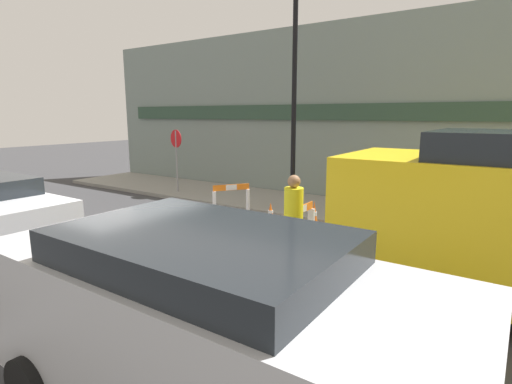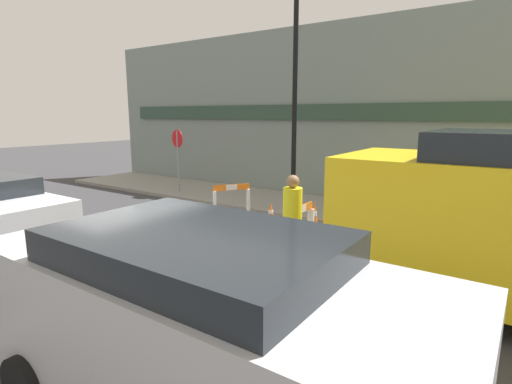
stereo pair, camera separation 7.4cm
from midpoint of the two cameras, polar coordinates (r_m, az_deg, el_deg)
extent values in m
plane|color=#38383A|center=(8.04, -18.36, -9.41)|extent=(60.00, 60.00, 0.00)
cube|color=gray|center=(12.32, 4.07, -1.52)|extent=(18.00, 2.83, 0.12)
cube|color=gray|center=(13.33, 7.58, 11.02)|extent=(18.00, 0.12, 5.50)
cube|color=#2D4738|center=(13.23, 7.36, 11.24)|extent=(16.20, 0.10, 0.50)
cylinder|color=black|center=(11.11, 5.46, -1.99)|extent=(0.29, 0.29, 0.24)
cylinder|color=black|center=(10.83, 5.74, 12.50)|extent=(0.13, 0.13, 5.80)
cylinder|color=gray|center=(13.89, -10.92, 4.33)|extent=(0.06, 0.06, 2.08)
cylinder|color=red|center=(13.83, -11.03, 7.49)|extent=(0.59, 0.12, 0.60)
cube|color=white|center=(10.36, -0.90, -1.86)|extent=(0.14, 0.13, 0.84)
cube|color=white|center=(10.12, -5.70, -2.22)|extent=(0.14, 0.13, 0.84)
cube|color=orange|center=(10.13, -3.30, 0.68)|extent=(0.58, 0.79, 0.15)
cube|color=white|center=(10.13, -3.30, 0.68)|extent=(0.19, 0.25, 0.14)
cube|color=white|center=(8.35, -11.44, -5.06)|extent=(0.11, 0.14, 0.89)
cube|color=white|center=(7.66, -9.54, -6.47)|extent=(0.11, 0.14, 0.89)
cube|color=orange|center=(7.87, -10.67, -2.10)|extent=(0.76, 0.37, 0.15)
cube|color=white|center=(7.87, -10.67, -2.10)|extent=(0.24, 0.13, 0.14)
cube|color=white|center=(7.61, 5.62, -6.60)|extent=(0.13, 0.06, 0.86)
cube|color=white|center=(8.22, 8.05, -5.32)|extent=(0.13, 0.06, 0.86)
cube|color=orange|center=(7.78, 6.97, -2.36)|extent=(0.03, 0.78, 0.15)
cube|color=white|center=(7.78, 6.97, -2.36)|extent=(0.03, 0.23, 0.14)
cube|color=black|center=(9.57, -10.39, -5.61)|extent=(0.30, 0.30, 0.04)
cone|color=orange|center=(9.50, -10.45, -4.05)|extent=(0.23, 0.23, 0.50)
cylinder|color=white|center=(9.49, -10.46, -3.90)|extent=(0.13, 0.13, 0.07)
cube|color=black|center=(7.50, -9.17, -10.30)|extent=(0.30, 0.30, 0.04)
cone|color=orange|center=(7.41, -9.23, -8.48)|extent=(0.23, 0.23, 0.47)
cylinder|color=white|center=(7.41, -9.24, -8.31)|extent=(0.13, 0.13, 0.07)
cube|color=black|center=(9.68, 6.31, -5.29)|extent=(0.30, 0.30, 0.04)
cone|color=orange|center=(9.59, 6.36, -3.23)|extent=(0.23, 0.22, 0.68)
cylinder|color=white|center=(9.58, 6.36, -3.04)|extent=(0.13, 0.13, 0.09)
cube|color=black|center=(10.12, -9.03, -4.64)|extent=(0.30, 0.30, 0.04)
cone|color=orange|center=(10.06, -9.07, -3.28)|extent=(0.23, 0.22, 0.46)
cylinder|color=white|center=(10.05, -9.08, -3.16)|extent=(0.13, 0.13, 0.06)
cube|color=black|center=(10.13, 2.34, -4.49)|extent=(0.30, 0.30, 0.04)
cone|color=orange|center=(10.06, 2.35, -2.97)|extent=(0.22, 0.22, 0.51)
cylinder|color=white|center=(10.06, 2.35, -2.83)|extent=(0.13, 0.13, 0.07)
cube|color=black|center=(9.67, 8.48, -5.37)|extent=(0.30, 0.30, 0.04)
cone|color=orange|center=(9.58, 8.54, -3.29)|extent=(0.22, 0.22, 0.68)
cylinder|color=white|center=(9.57, 8.55, -3.09)|extent=(0.13, 0.13, 0.10)
cylinder|color=#33333D|center=(6.98, 5.42, -8.40)|extent=(0.32, 0.32, 0.83)
cylinder|color=yellow|center=(6.76, 5.54, -2.29)|extent=(0.45, 0.45, 0.69)
sphere|color=#8E6647|center=(6.67, 5.61, 1.51)|extent=(0.30, 0.30, 0.22)
cylinder|color=black|center=(7.34, -25.82, -9.46)|extent=(0.60, 0.18, 0.60)
cube|color=#B7BABF|center=(3.68, -7.49, -18.72)|extent=(4.35, 1.74, 1.22)
cube|color=#1E2328|center=(3.42, -7.74, -9.84)|extent=(2.39, 1.60, 0.55)
cylinder|color=black|center=(5.35, -11.98, -16.22)|extent=(0.60, 0.18, 0.60)
cylinder|color=black|center=(7.84, 23.22, -7.95)|extent=(0.60, 0.18, 0.60)
cylinder|color=black|center=(5.94, 18.96, -13.75)|extent=(0.60, 0.18, 0.60)
camera|label=1|loc=(0.04, -89.77, 0.05)|focal=28.00mm
camera|label=2|loc=(0.04, 90.23, -0.05)|focal=28.00mm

